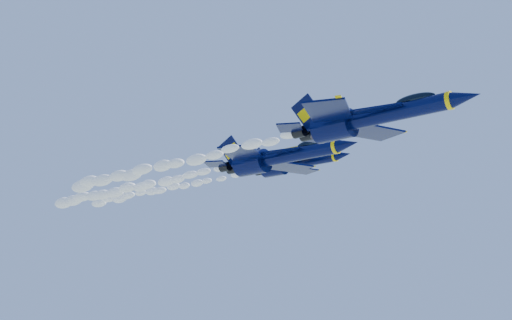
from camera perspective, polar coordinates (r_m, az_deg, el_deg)
The scene contains 6 objects.
jet_lead at distance 53.46m, azimuth 11.13°, elevation 4.17°, with size 17.96×14.73×6.67m.
smoke_trail_jet_lead at distance 69.43m, azimuth -9.00°, elevation -0.52°, with size 38.76×1.86×1.67m, color white.
jet_second at distance 69.37m, azimuth 2.13°, elevation 0.28°, with size 19.53×16.02×7.26m.
smoke_trail_jet_second at distance 88.18m, azimuth -12.52°, elevation -2.79°, with size 38.76×2.02×1.82m, color white.
jet_third at distance 79.35m, azimuth 3.70°, elevation -0.36°, with size 16.01×13.14×5.95m.
smoke_trail_jet_third at distance 96.31m, azimuth -9.20°, elevation -2.90°, with size 38.76×1.66×1.49m, color white.
Camera 1 is at (42.93, -60.72, 134.31)m, focal length 40.00 mm.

